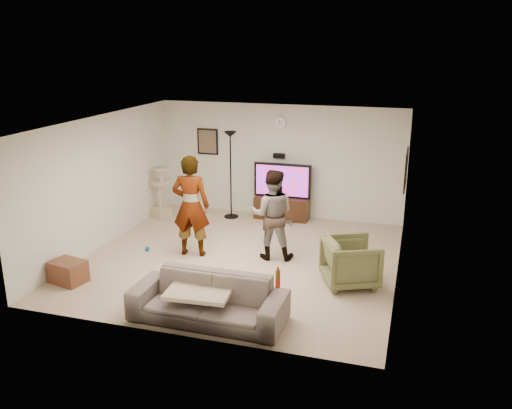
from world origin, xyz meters
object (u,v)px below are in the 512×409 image
(floor_lamp, at_px, (231,175))
(person_left, at_px, (191,206))
(person_right, at_px, (272,215))
(cat_tree, at_px, (160,192))
(armchair, at_px, (351,262))
(tv, at_px, (282,180))
(beer_bottle, at_px, (278,279))
(side_table, at_px, (68,272))
(sofa, at_px, (208,299))
(tv_stand, at_px, (282,208))

(floor_lamp, height_order, person_left, floor_lamp)
(person_right, bearing_deg, floor_lamp, -63.57)
(cat_tree, bearing_deg, armchair, -27.08)
(person_left, relative_size, armchair, 2.22)
(tv, relative_size, beer_bottle, 5.08)
(person_left, xyz_separation_m, side_table, (-1.46, -1.71, -0.76))
(floor_lamp, xyz_separation_m, beer_bottle, (2.26, -4.51, -0.20))
(armchair, distance_m, side_table, 4.61)
(person_left, relative_size, sofa, 0.86)
(tv_stand, height_order, beer_bottle, beer_bottle)
(floor_lamp, height_order, cat_tree, floor_lamp)
(floor_lamp, relative_size, beer_bottle, 7.73)
(beer_bottle, height_order, side_table, beer_bottle)
(tv, bearing_deg, side_table, -120.79)
(person_right, bearing_deg, person_left, 0.77)
(person_right, relative_size, sofa, 0.75)
(person_right, height_order, side_table, person_right)
(tv_stand, xyz_separation_m, cat_tree, (-2.66, -0.65, 0.33))
(person_left, bearing_deg, cat_tree, -57.97)
(person_left, bearing_deg, tv, -120.99)
(tv, bearing_deg, beer_bottle, -76.46)
(beer_bottle, bearing_deg, tv_stand, 103.54)
(side_table, bearing_deg, person_right, 34.40)
(floor_lamp, distance_m, sofa, 4.72)
(beer_bottle, bearing_deg, armchair, 66.75)
(beer_bottle, relative_size, side_table, 0.45)
(person_right, xyz_separation_m, armchair, (1.52, -0.73, -0.44))
(tv, bearing_deg, armchair, -57.51)
(cat_tree, height_order, armchair, cat_tree)
(floor_lamp, distance_m, cat_tree, 1.64)
(armchair, bearing_deg, person_left, 57.49)
(floor_lamp, height_order, person_right, floor_lamp)
(sofa, distance_m, beer_bottle, 1.10)
(tv_stand, distance_m, person_right, 2.36)
(armchair, height_order, side_table, armchair)
(cat_tree, relative_size, person_right, 0.70)
(tv_stand, distance_m, tv, 0.63)
(person_left, bearing_deg, side_table, 41.41)
(person_right, bearing_deg, armchair, 144.09)
(tv, relative_size, cat_tree, 1.09)
(tv, height_order, side_table, tv)
(tv, relative_size, sofa, 0.58)
(floor_lamp, distance_m, beer_bottle, 5.05)
(armchair, bearing_deg, cat_tree, 38.98)
(sofa, bearing_deg, tv_stand, 92.22)
(tv_stand, height_order, person_left, person_left)
(tv_stand, bearing_deg, cat_tree, -166.19)
(tv_stand, height_order, cat_tree, cat_tree)
(tv, xyz_separation_m, person_left, (-1.07, -2.53, 0.06))
(tv_stand, relative_size, person_right, 0.73)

